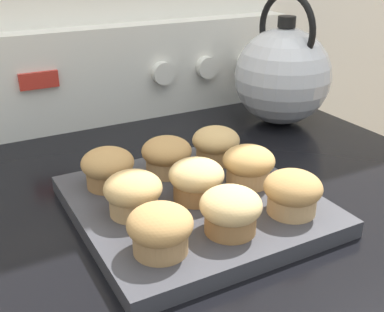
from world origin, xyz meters
The scene contains 12 objects.
control_panel centered at (0.00, 0.69, 1.01)m, with size 0.75×0.07×0.19m.
muffin_pan centered at (-0.06, 0.29, 0.92)m, with size 0.30×0.30×0.02m.
muffin_r0_c0 centered at (-0.15, 0.20, 0.96)m, with size 0.07×0.07×0.05m.
muffin_r0_c1 centered at (-0.06, 0.20, 0.96)m, with size 0.07×0.07×0.05m.
muffin_r0_c2 centered at (0.03, 0.20, 0.96)m, with size 0.07×0.07×0.05m.
muffin_r1_c0 centered at (-0.14, 0.29, 0.96)m, with size 0.07×0.07×0.05m.
muffin_r1_c1 centered at (-0.06, 0.29, 0.96)m, with size 0.07×0.07×0.05m.
muffin_r1_c2 centered at (0.03, 0.29, 0.96)m, with size 0.07×0.07×0.05m.
muffin_r2_c0 centered at (-0.15, 0.38, 0.96)m, with size 0.07×0.07×0.05m.
muffin_r2_c1 centered at (-0.06, 0.38, 0.96)m, with size 0.07×0.07×0.05m.
muffin_r2_c2 centered at (0.03, 0.38, 0.96)m, with size 0.07×0.07×0.05m.
tea_kettle centered at (0.26, 0.52, 1.01)m, with size 0.19×0.22×0.25m.
Camera 1 is at (-0.33, -0.20, 1.24)m, focal length 45.00 mm.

